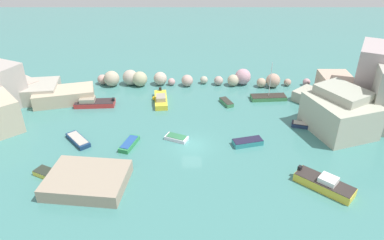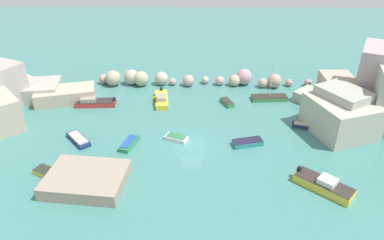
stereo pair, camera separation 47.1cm
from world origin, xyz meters
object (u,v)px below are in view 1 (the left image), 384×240
stone_dock (87,180)px  moored_boat_10 (304,125)px  moored_boat_1 (94,103)px  moored_boat_3 (177,138)px  moored_boat_5 (269,97)px  moored_boat_8 (78,140)px  moored_boat_4 (129,144)px  channel_buoy (155,98)px  moored_boat_9 (248,142)px  moored_boat_0 (50,174)px  moored_boat_6 (227,102)px  moored_boat_2 (161,100)px  moored_boat_7 (325,184)px

stone_dock → moored_boat_10: bearing=25.1°
moored_boat_1 → moored_boat_3: size_ratio=1.90×
moored_boat_5 → moored_boat_8: moored_boat_5 is taller
stone_dock → moored_boat_4: bearing=67.0°
channel_buoy → moored_boat_10: bearing=-21.4°
moored_boat_3 → moored_boat_10: moored_boat_10 is taller
moored_boat_4 → moored_boat_9: size_ratio=0.97×
moored_boat_0 → moored_boat_6: size_ratio=1.26×
moored_boat_10 → moored_boat_2: bearing=-3.9°
moored_boat_5 → moored_boat_3: bearing=35.6°
moored_boat_0 → moored_boat_7: (29.35, -1.96, 0.28)m
moored_boat_9 → moored_boat_8: bearing=163.9°
stone_dock → moored_boat_0: (-4.60, 1.54, -0.41)m
moored_boat_4 → moored_boat_10: moored_boat_4 is taller
stone_dock → moored_boat_9: 19.56m
moored_boat_8 → moored_boat_3: bearing=-128.1°
stone_dock → moored_boat_0: size_ratio=2.15×
stone_dock → moored_boat_4: stone_dock is taller
moored_boat_7 → moored_boat_1: bearing=-171.6°
channel_buoy → moored_boat_9: (12.80, -12.52, 0.02)m
moored_boat_1 → moored_boat_3: 15.96m
moored_boat_0 → moored_boat_5: moored_boat_5 is taller
moored_boat_4 → moored_boat_9: moored_boat_9 is taller
moored_boat_1 → moored_boat_9: moored_boat_1 is taller
moored_boat_2 → moored_boat_9: bearing=38.9°
moored_boat_5 → moored_boat_9: 13.74m
moored_boat_1 → stone_dock: bearing=98.2°
channel_buoy → moored_boat_6: size_ratio=0.22×
stone_dock → moored_boat_8: size_ratio=1.97×
moored_boat_8 → moored_boat_6: bearing=-102.3°
stone_dock → moored_boat_5: bearing=42.1°
moored_boat_1 → moored_boat_5: bearing=-178.8°
stone_dock → moored_boat_8: stone_dock is taller
moored_boat_10 → stone_dock: bearing=41.3°
moored_boat_3 → moored_boat_8: (-12.40, -0.56, 0.04)m
moored_boat_7 → moored_boat_0: bearing=-141.9°
stone_dock → moored_boat_3: size_ratio=2.58×
channel_buoy → moored_boat_8: (-8.51, -11.94, -0.03)m
moored_boat_0 → moored_boat_3: moored_boat_0 is taller
moored_boat_3 → moored_boat_5: 18.14m
stone_dock → channel_buoy: bearing=75.9°
moored_boat_5 → moored_boat_6: 6.88m
moored_boat_1 → moored_boat_9: size_ratio=1.53×
channel_buoy → moored_boat_2: moored_boat_2 is taller
stone_dock → moored_boat_7: size_ratio=1.39×
moored_boat_5 → moored_boat_8: 28.99m
stone_dock → moored_boat_3: stone_dock is taller
moored_boat_2 → moored_boat_10: bearing=63.6°
moored_boat_3 → moored_boat_7: size_ratio=0.54×
moored_boat_1 → moored_boat_6: bearing=178.1°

